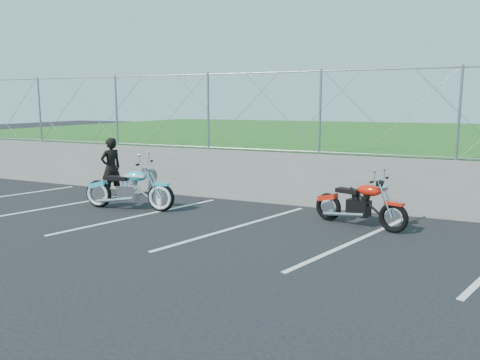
% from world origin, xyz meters
% --- Properties ---
extents(ground, '(90.00, 90.00, 0.00)m').
position_xyz_m(ground, '(0.00, 0.00, 0.00)').
color(ground, black).
rests_on(ground, ground).
extents(retaining_wall, '(30.00, 0.22, 1.30)m').
position_xyz_m(retaining_wall, '(0.00, 3.50, 0.65)').
color(retaining_wall, slate).
rests_on(retaining_wall, ground).
extents(grass_field, '(30.00, 20.00, 1.30)m').
position_xyz_m(grass_field, '(0.00, 13.50, 0.65)').
color(grass_field, '#1C5115').
rests_on(grass_field, ground).
extents(chain_link_fence, '(28.00, 0.03, 2.00)m').
position_xyz_m(chain_link_fence, '(0.00, 3.50, 2.30)').
color(chain_link_fence, gray).
rests_on(chain_link_fence, retaining_wall).
extents(parking_lines, '(18.29, 4.31, 0.01)m').
position_xyz_m(parking_lines, '(1.20, 1.00, 0.00)').
color(parking_lines, silver).
rests_on(parking_lines, ground).
extents(cruiser_turquoise, '(2.31, 0.73, 1.15)m').
position_xyz_m(cruiser_turquoise, '(-2.99, 1.38, 0.46)').
color(cruiser_turquoise, black).
rests_on(cruiser_turquoise, ground).
extents(naked_orange, '(2.00, 0.82, 1.03)m').
position_xyz_m(naked_orange, '(2.28, 2.04, 0.44)').
color(naked_orange, black).
rests_on(naked_orange, ground).
extents(person_standing, '(0.56, 0.68, 1.60)m').
position_xyz_m(person_standing, '(-4.38, 2.40, 0.80)').
color(person_standing, black).
rests_on(person_standing, ground).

